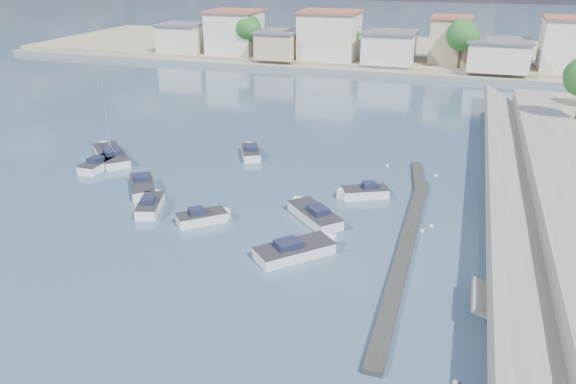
% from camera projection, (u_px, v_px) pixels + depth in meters
% --- Properties ---
extents(ground, '(400.00, 400.00, 0.00)m').
position_uv_depth(ground, '(376.00, 126.00, 66.82)').
color(ground, '#2E465C').
rests_on(ground, ground).
extents(breakwater, '(2.00, 31.02, 0.35)m').
position_uv_depth(breakwater, '(408.00, 233.00, 40.85)').
color(breakwater, black).
rests_on(breakwater, ground).
extents(far_shore_land, '(160.00, 40.00, 1.40)m').
position_uv_depth(far_shore_land, '(420.00, 53.00, 112.17)').
color(far_shore_land, gray).
rests_on(far_shore_land, ground).
extents(far_shore_quay, '(160.00, 2.50, 0.80)m').
position_uv_depth(far_shore_quay, '(407.00, 75.00, 93.86)').
color(far_shore_quay, slate).
rests_on(far_shore_quay, ground).
extents(far_town, '(113.01, 12.80, 8.35)m').
position_uv_depth(far_town, '(478.00, 45.00, 94.28)').
color(far_town, beige).
rests_on(far_town, far_shore_land).
extents(shore_trees, '(74.56, 38.32, 7.92)m').
position_uv_depth(shore_trees, '(463.00, 44.00, 86.72)').
color(shore_trees, '#38281E').
rests_on(shore_trees, ground).
extents(motorboat_a, '(2.79, 4.54, 1.48)m').
position_uv_depth(motorboat_a, '(151.00, 205.00, 44.89)').
color(motorboat_a, white).
rests_on(motorboat_a, ground).
extents(motorboat_b, '(3.76, 3.56, 1.48)m').
position_uv_depth(motorboat_b, '(204.00, 218.00, 42.68)').
color(motorboat_b, white).
rests_on(motorboat_b, ground).
extents(motorboat_c, '(5.10, 5.05, 1.48)m').
position_uv_depth(motorboat_c, '(313.00, 214.00, 43.28)').
color(motorboat_c, white).
rests_on(motorboat_c, ground).
extents(motorboat_d, '(4.25, 3.11, 1.48)m').
position_uv_depth(motorboat_d, '(362.00, 193.00, 47.16)').
color(motorboat_d, white).
rests_on(motorboat_d, ground).
extents(motorboat_e, '(1.92, 5.02, 1.48)m').
position_uv_depth(motorboat_e, '(101.00, 164.00, 53.77)').
color(motorboat_e, white).
rests_on(motorboat_e, ground).
extents(motorboat_f, '(3.27, 4.48, 1.48)m').
position_uv_depth(motorboat_f, '(250.00, 152.00, 56.88)').
color(motorboat_f, white).
rests_on(motorboat_f, ground).
extents(motorboat_g, '(4.33, 5.07, 1.48)m').
position_uv_depth(motorboat_g, '(143.00, 188.00, 48.18)').
color(motorboat_g, white).
rests_on(motorboat_g, ground).
extents(motorboat_h, '(5.25, 5.29, 1.48)m').
position_uv_depth(motorboat_h, '(298.00, 250.00, 38.00)').
color(motorboat_h, white).
rests_on(motorboat_h, ground).
extents(sailboat, '(6.53, 6.47, 9.00)m').
position_uv_depth(sailboat, '(110.00, 155.00, 56.13)').
color(sailboat, white).
rests_on(sailboat, ground).
extents(mooring_buoys, '(7.87, 30.96, 0.31)m').
position_uv_depth(mooring_buoys, '(418.00, 238.00, 40.34)').
color(mooring_buoys, white).
rests_on(mooring_buoys, ground).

